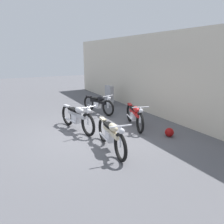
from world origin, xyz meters
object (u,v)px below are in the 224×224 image
at_px(stone_marker, 109,95).
at_px(motorcycle_cream, 111,135).
at_px(motorcycle_black, 98,104).
at_px(helmet, 169,132).
at_px(motorcycle_silver, 77,117).
at_px(motorcycle_red, 135,115).

height_order(stone_marker, motorcycle_cream, stone_marker).
distance_m(stone_marker, motorcycle_cream, 5.59).
relative_size(motorcycle_cream, motorcycle_black, 1.07).
height_order(stone_marker, motorcycle_black, stone_marker).
xyz_separation_m(helmet, motorcycle_silver, (-1.98, -2.39, 0.33)).
distance_m(motorcycle_black, motorcycle_red, 2.38).
bearing_deg(helmet, stone_marker, 175.16).
bearing_deg(motorcycle_red, motorcycle_black, -153.62).
bearing_deg(helmet, motorcycle_silver, -129.58).
bearing_deg(stone_marker, motorcycle_cream, -27.21).
relative_size(motorcycle_black, motorcycle_red, 0.98).
bearing_deg(helmet, motorcycle_black, -167.90).
xyz_separation_m(motorcycle_cream, motorcycle_red, (-1.36, 1.70, -0.01)).
relative_size(stone_marker, motorcycle_silver, 0.47).
bearing_deg(motorcycle_red, helmet, 35.91).
xyz_separation_m(helmet, motorcycle_cream, (0.02, -2.14, 0.30)).
bearing_deg(motorcycle_black, motorcycle_red, -8.14).
relative_size(helmet, motorcycle_red, 0.15).
bearing_deg(motorcycle_silver, helmet, 40.16).
bearing_deg(motorcycle_cream, helmet, 98.16).
relative_size(stone_marker, motorcycle_red, 0.52).
bearing_deg(motorcycle_red, stone_marker, -175.57).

